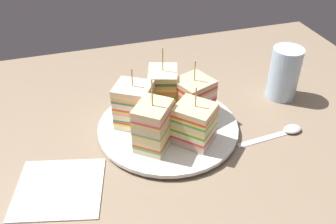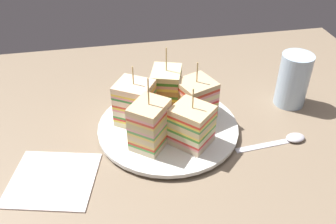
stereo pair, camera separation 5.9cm
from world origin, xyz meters
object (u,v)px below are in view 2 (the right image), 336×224
at_px(napkin, 53,179).
at_px(spoon, 287,140).
at_px(sandwich_wedge_1, 191,125).
at_px(sandwich_wedge_3, 166,89).
at_px(sandwich_wedge_0, 150,125).
at_px(sandwich_wedge_4, 135,103).
at_px(plate, 168,127).
at_px(sandwich_wedge_2, 196,99).
at_px(drinking_glass, 292,83).
at_px(chip_pile, 177,120).

bearing_deg(napkin, spoon, 2.45).
xyz_separation_m(sandwich_wedge_1, sandwich_wedge_3, (-0.02, 0.11, 0.00)).
distance_m(sandwich_wedge_0, sandwich_wedge_4, 0.07).
height_order(sandwich_wedge_0, sandwich_wedge_4, sandwich_wedge_0).
relative_size(spoon, napkin, 1.01).
height_order(plate, sandwich_wedge_2, sandwich_wedge_2).
bearing_deg(sandwich_wedge_1, plate, -14.81).
xyz_separation_m(sandwich_wedge_1, drinking_glass, (0.23, 0.10, -0.00)).
bearing_deg(sandwich_wedge_2, sandwich_wedge_0, 13.72).
distance_m(sandwich_wedge_4, napkin, 0.19).
bearing_deg(drinking_glass, sandwich_wedge_3, 176.25).
relative_size(sandwich_wedge_2, sandwich_wedge_4, 0.97).
bearing_deg(sandwich_wedge_3, spoon, 73.86).
bearing_deg(chip_pile, sandwich_wedge_0, -143.49).
relative_size(sandwich_wedge_2, napkin, 0.85).
distance_m(plate, chip_pile, 0.02).
xyz_separation_m(sandwich_wedge_1, napkin, (-0.23, -0.03, -0.05)).
height_order(plate, napkin, plate).
bearing_deg(chip_pile, sandwich_wedge_2, 33.95).
relative_size(sandwich_wedge_0, sandwich_wedge_1, 1.22).
height_order(sandwich_wedge_2, sandwich_wedge_3, sandwich_wedge_3).
xyz_separation_m(sandwich_wedge_2, spoon, (0.15, -0.09, -0.05)).
height_order(plate, chip_pile, chip_pile).
xyz_separation_m(plate, sandwich_wedge_3, (0.01, 0.06, 0.05)).
xyz_separation_m(sandwich_wedge_2, sandwich_wedge_4, (-0.11, 0.00, 0.00)).
bearing_deg(spoon, drinking_glass, 58.67).
relative_size(sandwich_wedge_3, chip_pile, 1.64).
xyz_separation_m(sandwich_wedge_4, napkin, (-0.15, -0.11, -0.05)).
relative_size(sandwich_wedge_3, drinking_glass, 1.16).
distance_m(sandwich_wedge_1, spoon, 0.18).
bearing_deg(napkin, sandwich_wedge_3, 34.90).
bearing_deg(chip_pile, plate, 165.29).
xyz_separation_m(sandwich_wedge_1, spoon, (0.17, -0.02, -0.05)).
height_order(chip_pile, drinking_glass, drinking_glass).
height_order(sandwich_wedge_2, drinking_glass, sandwich_wedge_2).
bearing_deg(chip_pile, drinking_glass, 11.16).
distance_m(sandwich_wedge_0, spoon, 0.25).
bearing_deg(sandwich_wedge_2, drinking_glass, 164.19).
distance_m(chip_pile, spoon, 0.20).
height_order(sandwich_wedge_0, chip_pile, sandwich_wedge_0).
relative_size(plate, chip_pile, 3.33).
relative_size(sandwich_wedge_2, sandwich_wedge_3, 0.89).
xyz_separation_m(sandwich_wedge_2, chip_pile, (-0.04, -0.03, -0.02)).
relative_size(napkin, drinking_glass, 1.22).
bearing_deg(drinking_glass, sandwich_wedge_2, -174.07).
bearing_deg(sandwich_wedge_0, plate, -2.86).
relative_size(chip_pile, drinking_glass, 0.71).
relative_size(chip_pile, spoon, 0.58).
height_order(sandwich_wedge_3, drinking_glass, sandwich_wedge_3).
bearing_deg(sandwich_wedge_1, sandwich_wedge_4, 4.09).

